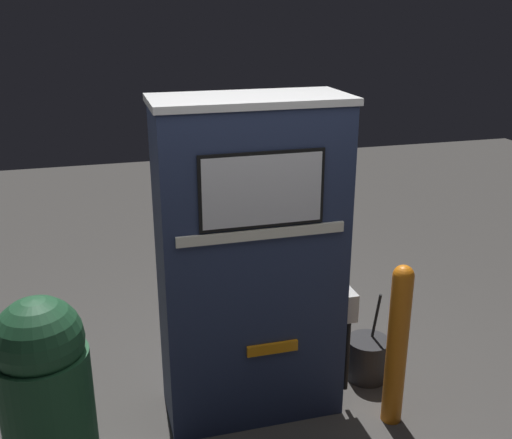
% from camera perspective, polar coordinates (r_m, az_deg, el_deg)
% --- Properties ---
extents(ground_plane, '(14.00, 14.00, 0.00)m').
position_cam_1_polar(ground_plane, '(3.93, 0.50, -19.21)').
color(ground_plane, '#423F3D').
extents(gas_pump, '(1.19, 0.53, 2.01)m').
position_cam_1_polar(gas_pump, '(3.60, -0.47, -4.23)').
color(gas_pump, '#232D4C').
rests_on(gas_pump, ground_plane).
extents(safety_bollard, '(0.13, 0.13, 1.06)m').
position_cam_1_polar(safety_bollard, '(3.78, 13.32, -11.31)').
color(safety_bollard, orange).
rests_on(safety_bollard, ground_plane).
extents(trash_bin, '(0.48, 0.48, 1.12)m').
position_cam_1_polar(trash_bin, '(3.41, -19.36, -15.43)').
color(trash_bin, '#1E4C2D').
rests_on(trash_bin, ground_plane).
extents(squeegee_bucket, '(0.30, 0.30, 0.66)m').
position_cam_1_polar(squeegee_bucket, '(4.36, 10.56, -12.84)').
color(squeegee_bucket, '#262628').
rests_on(squeegee_bucket, ground_plane).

